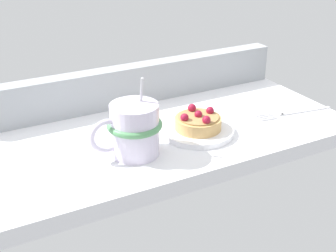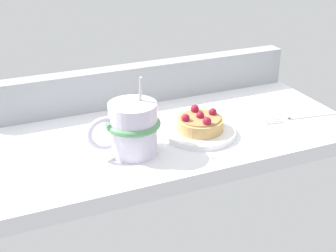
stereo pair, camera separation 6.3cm
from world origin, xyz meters
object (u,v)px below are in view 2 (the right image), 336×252
object	(u,v)px
raspberry_tart	(200,123)
dessert_fork	(302,117)
dessert_plate	(200,132)
coffee_mug	(132,128)

from	to	relation	value
raspberry_tart	dessert_fork	bearing A→B (deg)	-3.65
dessert_plate	dessert_fork	bearing A→B (deg)	-3.64
coffee_mug	dessert_fork	xyz separation A→B (cm)	(36.85, 0.13, -4.52)
raspberry_tart	coffee_mug	world-z (taller)	coffee_mug
dessert_plate	dessert_fork	xyz separation A→B (cm)	(22.81, -1.45, -0.21)
dessert_plate	raspberry_tart	bearing A→B (deg)	147.36
dessert_plate	raspberry_tart	distance (cm)	2.00
raspberry_tart	coffee_mug	xyz separation A→B (cm)	(-14.04, -1.58, 2.31)
raspberry_tart	dessert_fork	size ratio (longest dim) A/B	0.51
coffee_mug	dessert_fork	bearing A→B (deg)	0.20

